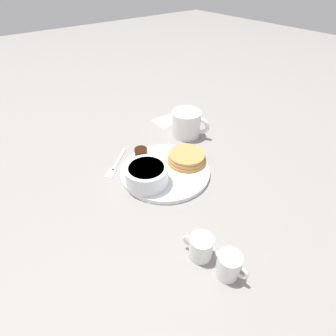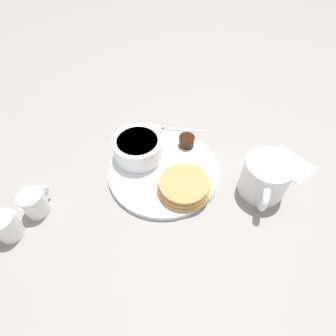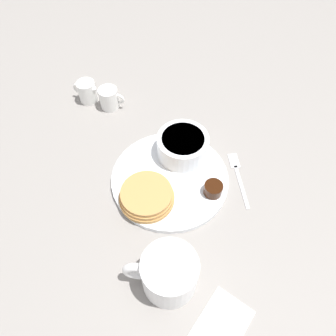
{
  "view_description": "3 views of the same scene",
  "coord_description": "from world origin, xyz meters",
  "px_view_note": "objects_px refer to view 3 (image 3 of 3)",
  "views": [
    {
      "loc": [
        -0.34,
        -0.44,
        0.47
      ],
      "look_at": [
        -0.0,
        -0.01,
        0.03
      ],
      "focal_mm": 28.0,
      "sensor_mm": 36.0,
      "label": 1
    },
    {
      "loc": [
        0.27,
        -0.25,
        0.46
      ],
      "look_at": [
        0.01,
        -0.0,
        0.03
      ],
      "focal_mm": 28.0,
      "sensor_mm": 36.0,
      "label": 2
    },
    {
      "loc": [
        0.32,
        0.21,
        0.58
      ],
      "look_at": [
        0.0,
        -0.0,
        0.04
      ],
      "focal_mm": 35.0,
      "sensor_mm": 36.0,
      "label": 3
    }
  ],
  "objects_px": {
    "bowl": "(183,145)",
    "fork": "(238,173)",
    "coffee_mug": "(168,274)",
    "plate": "(170,179)",
    "creamer_pitcher_near": "(109,98)",
    "creamer_pitcher_far": "(87,91)"
  },
  "relations": [
    {
      "from": "creamer_pitcher_near",
      "to": "creamer_pitcher_far",
      "type": "bearing_deg",
      "value": -78.37
    },
    {
      "from": "bowl",
      "to": "creamer_pitcher_far",
      "type": "distance_m",
      "value": 0.29
    },
    {
      "from": "creamer_pitcher_far",
      "to": "fork",
      "type": "distance_m",
      "value": 0.42
    },
    {
      "from": "plate",
      "to": "coffee_mug",
      "type": "xyz_separation_m",
      "value": [
        0.18,
        0.11,
        0.04
      ]
    },
    {
      "from": "bowl",
      "to": "creamer_pitcher_far",
      "type": "relative_size",
      "value": 1.67
    },
    {
      "from": "bowl",
      "to": "plate",
      "type": "bearing_deg",
      "value": 10.36
    },
    {
      "from": "creamer_pitcher_near",
      "to": "fork",
      "type": "xyz_separation_m",
      "value": [
        0.01,
        0.36,
        -0.03
      ]
    },
    {
      "from": "coffee_mug",
      "to": "creamer_pitcher_far",
      "type": "height_order",
      "value": "coffee_mug"
    },
    {
      "from": "coffee_mug",
      "to": "fork",
      "type": "xyz_separation_m",
      "value": [
        -0.27,
        -0.0,
        -0.04
      ]
    },
    {
      "from": "coffee_mug",
      "to": "creamer_pitcher_far",
      "type": "bearing_deg",
      "value": -122.77
    },
    {
      "from": "coffee_mug",
      "to": "plate",
      "type": "bearing_deg",
      "value": -147.69
    },
    {
      "from": "creamer_pitcher_far",
      "to": "plate",
      "type": "bearing_deg",
      "value": 73.33
    },
    {
      "from": "bowl",
      "to": "creamer_pitcher_near",
      "type": "xyz_separation_m",
      "value": [
        -0.04,
        -0.23,
        -0.01
      ]
    },
    {
      "from": "bowl",
      "to": "coffee_mug",
      "type": "xyz_separation_m",
      "value": [
        0.25,
        0.12,
        0.0
      ]
    },
    {
      "from": "coffee_mug",
      "to": "creamer_pitcher_near",
      "type": "relative_size",
      "value": 1.8
    },
    {
      "from": "creamer_pitcher_near",
      "to": "bowl",
      "type": "bearing_deg",
      "value": 81.43
    },
    {
      "from": "plate",
      "to": "bowl",
      "type": "distance_m",
      "value": 0.08
    },
    {
      "from": "plate",
      "to": "creamer_pitcher_far",
      "type": "xyz_separation_m",
      "value": [
        -0.09,
        -0.31,
        0.02
      ]
    },
    {
      "from": "creamer_pitcher_far",
      "to": "fork",
      "type": "bearing_deg",
      "value": 90.42
    },
    {
      "from": "coffee_mug",
      "to": "creamer_pitcher_near",
      "type": "bearing_deg",
      "value": -128.21
    },
    {
      "from": "bowl",
      "to": "creamer_pitcher_near",
      "type": "relative_size",
      "value": 1.68
    },
    {
      "from": "bowl",
      "to": "fork",
      "type": "height_order",
      "value": "bowl"
    }
  ]
}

